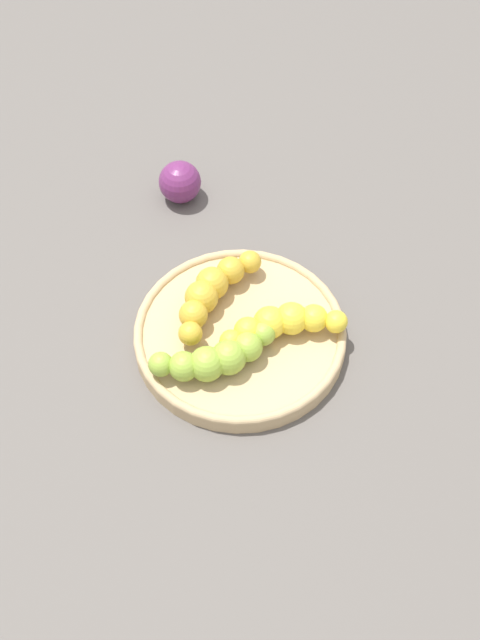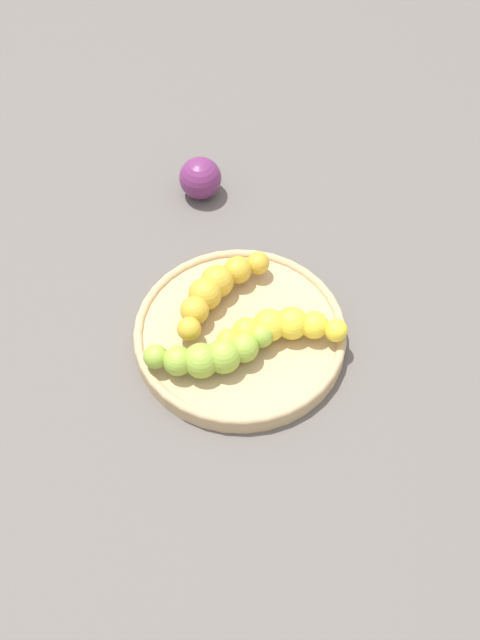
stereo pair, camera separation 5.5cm
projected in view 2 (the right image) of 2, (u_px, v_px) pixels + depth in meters
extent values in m
plane|color=#56514C|center=(240.00, 341.00, 0.87)|extent=(2.40, 2.40, 0.00)
cylinder|color=tan|center=(240.00, 336.00, 0.86)|extent=(0.23, 0.23, 0.02)
torus|color=tan|center=(240.00, 331.00, 0.86)|extent=(0.23, 0.23, 0.01)
sphere|color=#8CAD38|center=(156.00, 357.00, 0.81)|extent=(0.03, 0.03, 0.03)
sphere|color=#8CAD38|center=(178.00, 361.00, 0.81)|extent=(0.03, 0.03, 0.03)
sphere|color=#8CAD38|center=(201.00, 361.00, 0.81)|extent=(0.04, 0.04, 0.04)
sphere|color=#8CAD38|center=(223.00, 356.00, 0.81)|extent=(0.04, 0.04, 0.04)
sphere|color=#8CAD38|center=(244.00, 348.00, 0.82)|extent=(0.03, 0.03, 0.03)
sphere|color=#8CAD38|center=(261.00, 336.00, 0.83)|extent=(0.03, 0.03, 0.03)
sphere|color=yellow|center=(336.00, 330.00, 0.83)|extent=(0.02, 0.02, 0.02)
sphere|color=yellow|center=(314.00, 325.00, 0.84)|extent=(0.03, 0.03, 0.03)
sphere|color=yellow|center=(292.00, 323.00, 0.84)|extent=(0.04, 0.04, 0.04)
sphere|color=yellow|center=(269.00, 325.00, 0.84)|extent=(0.04, 0.04, 0.04)
sphere|color=yellow|center=(248.00, 331.00, 0.83)|extent=(0.03, 0.03, 0.03)
sphere|color=yellow|center=(228.00, 340.00, 0.83)|extent=(0.02, 0.02, 0.02)
sphere|color=gold|center=(258.00, 263.00, 0.89)|extent=(0.03, 0.03, 0.03)
sphere|color=gold|center=(238.00, 270.00, 0.88)|extent=(0.03, 0.03, 0.03)
sphere|color=gold|center=(220.00, 280.00, 0.87)|extent=(0.04, 0.04, 0.04)
sphere|color=gold|center=(205.00, 294.00, 0.86)|extent=(0.04, 0.04, 0.04)
sphere|color=gold|center=(195.00, 311.00, 0.85)|extent=(0.03, 0.03, 0.03)
sphere|color=gold|center=(189.00, 329.00, 0.83)|extent=(0.03, 0.03, 0.03)
sphere|color=#662659|center=(200.00, 178.00, 0.98)|extent=(0.05, 0.05, 0.05)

